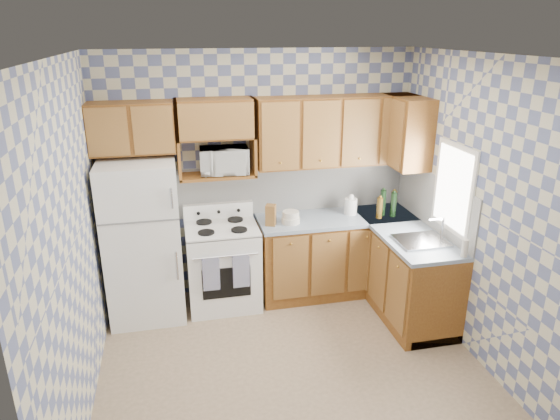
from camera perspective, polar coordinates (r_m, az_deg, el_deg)
The scene contains 30 objects.
floor at distance 4.73m, azimuth 1.44°, elevation -17.59°, with size 3.40×3.40×0.00m, color #786249.
back_wall at distance 5.53m, azimuth -2.42°, elevation 3.89°, with size 3.40×0.02×2.70m, color slate.
right_wall at distance 4.73m, azimuth 22.00°, elevation -0.42°, with size 0.02×3.20×2.70m, color slate.
backsplash_back at distance 5.64m, azimuth 1.62°, elevation 2.65°, with size 2.60×0.01×0.56m, color silver.
backsplash_right at distance 5.41m, azimuth 17.09°, elevation 0.97°, with size 0.01×1.60×0.56m, color silver.
refrigerator at distance 5.30m, azimuth -15.35°, elevation -3.42°, with size 0.75×0.70×1.68m, color white.
stove_body at distance 5.50m, azimuth -6.53°, elevation -6.41°, with size 0.76×0.65×0.90m, color white.
cooktop at distance 5.31m, azimuth -6.73°, elevation -2.01°, with size 0.76×0.65×0.03m, color silver.
backguard at distance 5.53m, azimuth -7.07°, elevation -0.05°, with size 0.76×0.08×0.17m, color white.
dish_towel_left at distance 5.13m, azimuth -7.87°, elevation -7.26°, with size 0.17×0.03×0.36m, color navy.
dish_towel_right at distance 5.16m, azimuth -4.45°, elevation -6.96°, with size 0.17×0.03×0.36m, color navy.
base_cabinets_back at distance 5.77m, azimuth 6.36°, elevation -5.15°, with size 1.75×0.60×0.88m, color #5F3214.
base_cabinets_right at distance 5.57m, azimuth 13.67°, elevation -6.64°, with size 0.60×1.60×0.88m, color #5F3214.
countertop_back at distance 5.59m, azimuth 6.56°, elevation -0.90°, with size 1.77×0.63×0.04m, color gray.
countertop_right at distance 5.38m, azimuth 14.02°, elevation -2.26°, with size 0.63×1.60×0.04m, color gray.
upper_cabinets_back at distance 5.46m, azimuth 6.48°, elevation 8.97°, with size 1.75×0.33×0.74m, color #5F3214.
upper_cabinets_fridge at distance 5.16m, azimuth -16.61°, elevation 8.99°, with size 0.82×0.33×0.50m, color #5F3214.
upper_cabinets_right at distance 5.56m, azimuth 14.13°, elevation 8.71°, with size 0.33×0.70×0.74m, color #5F3214.
microwave_shelf at distance 5.29m, azimuth -7.14°, elevation 3.96°, with size 0.80×0.33×0.03m, color #5F3214.
microwave at distance 5.28m, azimuth -6.43°, elevation 5.68°, with size 0.50×0.34×0.28m, color white.
sink at distance 5.09m, azimuth 15.80°, elevation -3.44°, with size 0.48×0.40×0.03m, color #B7B7BC.
window at distance 5.05m, azimuth 19.22°, elevation 2.37°, with size 0.02×0.66×0.86m, color silver.
bottle_0 at distance 5.65m, azimuth 11.66°, elevation 0.83°, with size 0.06×0.06×0.29m, color black.
bottle_1 at distance 5.64m, azimuth 12.82°, elevation 0.61°, with size 0.06×0.06×0.27m, color black.
bottle_2 at distance 5.75m, azimuth 12.85°, elevation 0.87°, with size 0.06×0.06×0.25m, color #4F3811.
bottle_3 at distance 5.56m, azimuth 11.30°, elevation 0.23°, with size 0.06×0.06×0.23m, color #4F3811.
knife_block at distance 5.26m, azimuth -1.06°, elevation -0.58°, with size 0.10×0.10×0.22m, color brown.
electric_kettle at distance 5.65m, azimuth 8.08°, elevation 0.43°, with size 0.14×0.14×0.18m, color white.
food_containers at distance 5.34m, azimuth 1.23°, elevation -0.82°, with size 0.20×0.20×0.13m, color beige, non-canonical shape.
soap_bottle at distance 4.85m, azimuth 20.37°, elevation -4.11°, with size 0.06×0.06×0.17m, color beige.
Camera 1 is at (-0.92, -3.63, 2.89)m, focal length 32.00 mm.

